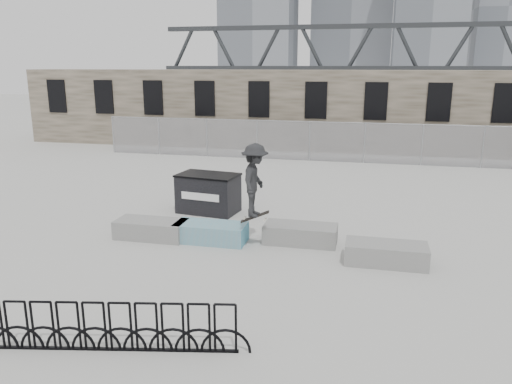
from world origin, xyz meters
TOP-DOWN VIEW (x-y plane):
  - ground at (0.00, 0.00)m, footprint 120.00×120.00m
  - stone_wall at (0.00, 16.24)m, footprint 36.00×2.58m
  - chainlink_fence at (-0.00, 12.50)m, footprint 22.06×0.06m
  - planter_far_left at (-2.93, -0.27)m, footprint 2.00×0.90m
  - planter_center_left at (-1.18, -0.18)m, footprint 2.00×0.90m
  - planter_center_right at (1.28, 0.27)m, footprint 2.00×0.90m
  - planter_offset at (3.56, -0.73)m, footprint 2.00×0.90m
  - dumpster at (-2.14, 2.55)m, footprint 2.12×1.47m
  - bike_rack at (-1.19, -5.82)m, footprint 4.85×1.01m
  - truss_bridge at (10.00, 55.00)m, footprint 70.00×3.00m
  - skateboarder at (0.14, -0.41)m, footprint 0.77×1.25m

SIDE VIEW (x-z plane):
  - ground at x=0.00m, z-range 0.00..0.00m
  - planter_far_left at x=-2.93m, z-range 0.02..0.54m
  - planter_center_left at x=-1.18m, z-range 0.02..0.54m
  - planter_center_right at x=1.28m, z-range 0.02..0.54m
  - planter_offset at x=3.56m, z-range 0.02..0.54m
  - bike_rack at x=-1.19m, z-range -0.01..0.89m
  - dumpster at x=-2.14m, z-range 0.01..1.30m
  - chainlink_fence at x=0.00m, z-range 0.03..2.05m
  - skateboarder at x=0.14m, z-range 0.81..2.94m
  - stone_wall at x=0.00m, z-range 0.01..4.51m
  - truss_bridge at x=10.00m, z-range -0.77..9.03m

